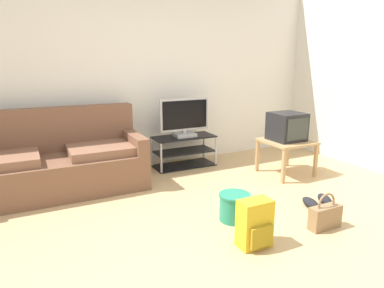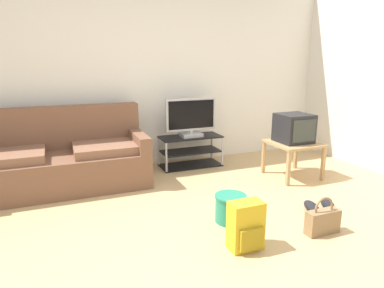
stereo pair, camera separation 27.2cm
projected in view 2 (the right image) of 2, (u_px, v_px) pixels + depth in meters
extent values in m
cube|color=tan|center=(199.00, 249.00, 2.78)|extent=(9.00, 9.80, 0.02)
cube|color=silver|center=(129.00, 70.00, 4.65)|extent=(9.00, 0.10, 2.70)
cube|color=brown|center=(61.00, 172.00, 4.02)|extent=(2.00, 0.85, 0.41)
cube|color=brown|center=(57.00, 128.00, 4.20)|extent=(2.00, 0.20, 0.53)
cube|color=brown|center=(138.00, 140.00, 4.28)|extent=(0.14, 0.85, 0.20)
cube|color=brown|center=(5.00, 157.00, 3.70)|extent=(0.80, 0.60, 0.10)
cube|color=brown|center=(108.00, 148.00, 4.10)|extent=(0.80, 0.60, 0.10)
cube|color=black|center=(190.00, 137.00, 4.82)|extent=(0.87, 0.39, 0.02)
cube|color=black|center=(190.00, 151.00, 4.87)|extent=(0.84, 0.38, 0.02)
cube|color=black|center=(190.00, 165.00, 4.92)|extent=(0.87, 0.39, 0.02)
cylinder|color=#B7B7BC|center=(166.00, 157.00, 4.56)|extent=(0.03, 0.03, 0.44)
cylinder|color=#B7B7BC|center=(222.00, 151.00, 4.86)|extent=(0.03, 0.03, 0.44)
cylinder|color=#B7B7BC|center=(159.00, 151.00, 4.88)|extent=(0.03, 0.03, 0.44)
cylinder|color=#B7B7BC|center=(212.00, 146.00, 5.19)|extent=(0.03, 0.03, 0.44)
cube|color=#B2B2B7|center=(191.00, 135.00, 4.79)|extent=(0.29, 0.22, 0.05)
cube|color=#B2B2B7|center=(191.00, 132.00, 4.78)|extent=(0.05, 0.04, 0.04)
cube|color=#B2B2B7|center=(191.00, 114.00, 4.72)|extent=(0.73, 0.04, 0.45)
cube|color=black|center=(192.00, 115.00, 4.70)|extent=(0.67, 0.01, 0.39)
cube|color=tan|center=(294.00, 143.00, 4.37)|extent=(0.59, 0.59, 0.03)
cube|color=tan|center=(288.00, 169.00, 4.10)|extent=(0.04, 0.04, 0.43)
cube|color=tan|center=(323.00, 164.00, 4.29)|extent=(0.04, 0.04, 0.43)
cube|color=tan|center=(264.00, 157.00, 4.57)|extent=(0.04, 0.04, 0.43)
cube|color=tan|center=(296.00, 153.00, 4.77)|extent=(0.04, 0.04, 0.43)
cube|color=#232326|center=(294.00, 128.00, 4.35)|extent=(0.40, 0.38, 0.36)
cube|color=#333833|center=(304.00, 131.00, 4.17)|extent=(0.33, 0.01, 0.28)
cube|color=gold|center=(246.00, 225.00, 2.73)|extent=(0.27, 0.16, 0.40)
cube|color=#A4851A|center=(252.00, 239.00, 2.66)|extent=(0.21, 0.04, 0.18)
cylinder|color=#A4851A|center=(231.00, 219.00, 2.79)|extent=(0.04, 0.04, 0.32)
cylinder|color=#A4851A|center=(247.00, 216.00, 2.84)|extent=(0.04, 0.04, 0.32)
cube|color=olive|center=(323.00, 222.00, 2.99)|extent=(0.32, 0.11, 0.21)
torus|color=olive|center=(324.00, 208.00, 2.96)|extent=(0.20, 0.02, 0.20)
cylinder|color=#238466|center=(230.00, 208.00, 3.21)|extent=(0.28, 0.28, 0.26)
cylinder|color=#238466|center=(231.00, 196.00, 3.18)|extent=(0.30, 0.30, 0.02)
ellipsoid|color=black|center=(311.00, 207.00, 3.45)|extent=(0.18, 0.28, 0.09)
ellipsoid|color=black|center=(327.00, 204.00, 3.52)|extent=(0.21, 0.28, 0.09)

